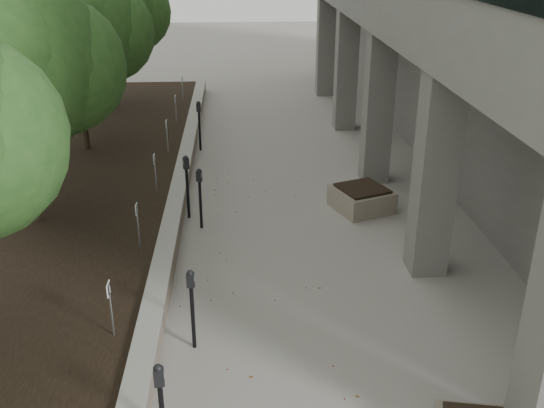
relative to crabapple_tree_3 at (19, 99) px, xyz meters
name	(u,v)px	position (x,y,z in m)	size (l,w,h in m)	color
retaining_wall	(177,204)	(2.97, 1.00, -2.87)	(0.39, 26.00, 0.50)	gray
planting_bed	(22,210)	(-0.70, 1.00, -2.92)	(7.00, 26.00, 0.40)	black
crabapple_tree_3	(19,99)	(0.00, 0.00, 0.00)	(4.60, 4.00, 5.44)	#264F1E
crabapple_tree_4	(75,56)	(0.00, 5.00, 0.00)	(4.60, 4.00, 5.44)	#264F1E
crabapple_tree_5	(108,30)	(0.00, 10.00, 0.00)	(4.60, 4.00, 5.44)	#264F1E
parking_sign_3	(111,310)	(2.45, -4.50, -2.24)	(0.04, 0.22, 0.96)	black
parking_sign_4	(138,226)	(2.45, -1.50, -2.24)	(0.04, 0.22, 0.96)	black
parking_sign_5	(155,173)	(2.45, 1.50, -2.24)	(0.04, 0.22, 0.96)	black
parking_sign_6	(167,136)	(2.45, 4.50, -2.24)	(0.04, 0.22, 0.96)	black
parking_sign_7	(176,109)	(2.45, 7.50, -2.24)	(0.04, 0.22, 0.96)	black
parking_sign_8	(183,89)	(2.45, 10.50, -2.24)	(0.04, 0.22, 0.96)	black
parking_meter_2	(192,310)	(3.69, -4.34, -2.40)	(0.14, 0.10, 1.45)	black
parking_meter_3	(187,187)	(3.27, 0.77, -2.34)	(0.16, 0.11, 1.57)	black
parking_meter_4	(200,199)	(3.60, 0.18, -2.39)	(0.14, 0.10, 1.46)	black
parking_meter_5	(199,126)	(3.31, 5.82, -2.33)	(0.16, 0.11, 1.57)	black
planter_back	(362,198)	(7.49, 1.02, -2.83)	(1.25, 1.25, 0.58)	gray
berry_scatter	(253,300)	(4.70, -3.00, -3.11)	(3.30, 14.10, 0.02)	maroon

